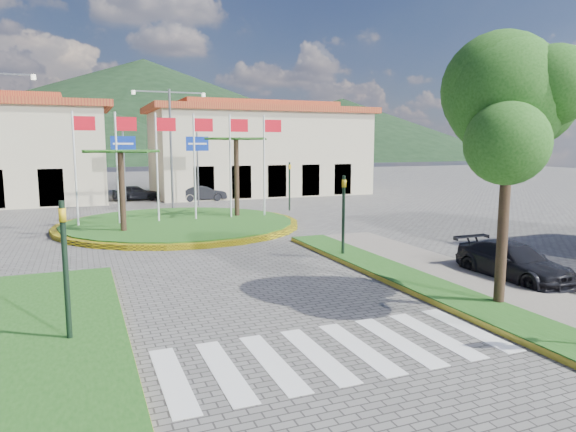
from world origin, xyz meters
name	(u,v)px	position (x,y,z in m)	size (l,w,h in m)	color
median_left	(0,360)	(-6.50, 6.00, 0.09)	(5.00, 14.00, 0.18)	#1B4D16
crosswalk	(334,352)	(0.00, 4.00, 0.01)	(8.00, 3.00, 0.01)	silver
roundabout_island	(180,223)	(0.00, 22.00, 0.17)	(12.70, 12.70, 6.00)	yellow
deciduous_tree	(510,113)	(5.50, 5.00, 5.18)	(3.60, 3.60, 6.80)	black
traffic_light_left	(65,259)	(-5.20, 6.50, 1.94)	(0.15, 0.18, 3.20)	black
traffic_light_right	(343,208)	(4.50, 12.00, 1.94)	(0.15, 0.18, 3.20)	black
traffic_light_far	(289,181)	(8.00, 26.00, 1.94)	(0.18, 0.15, 3.20)	black
direction_sign_west	(124,157)	(-2.00, 30.97, 3.53)	(1.60, 0.14, 5.20)	slate
direction_sign_east	(198,156)	(3.00, 30.97, 3.53)	(1.60, 0.14, 5.20)	slate
street_lamp_centre	(171,142)	(1.00, 30.00, 4.50)	(4.80, 0.16, 8.00)	slate
building_right	(259,149)	(10.00, 38.00, 3.90)	(19.08, 9.54, 8.05)	beige
hill_far_mid	(145,109)	(15.00, 160.00, 15.00)	(180.00, 180.00, 30.00)	black
hill_far_east	(342,129)	(70.00, 135.00, 9.00)	(120.00, 120.00, 18.00)	black
hill_near_back	(53,129)	(-10.00, 130.00, 8.00)	(110.00, 110.00, 16.00)	black
white_van	(21,198)	(-8.79, 35.86, 0.53)	(1.76, 3.81, 1.06)	white
car_dark_a	(136,193)	(-0.81, 36.31, 0.60)	(1.42, 3.52, 1.20)	black
car_dark_b	(203,193)	(4.01, 34.05, 0.60)	(1.26, 3.62, 1.19)	black
car_side_right	(514,262)	(8.05, 7.00, 0.60)	(1.69, 4.16, 1.21)	black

